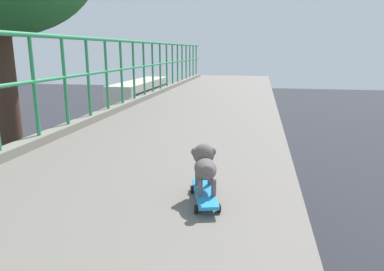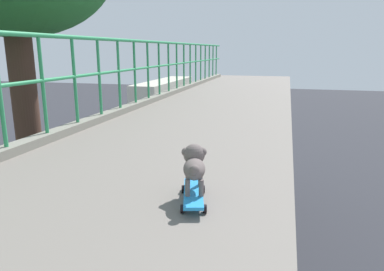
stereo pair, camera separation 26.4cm
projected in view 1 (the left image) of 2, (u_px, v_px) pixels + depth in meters
name	position (u px, v px, depth m)	size (l,w,h in m)	color
car_red_taxi_fifth	(59.00, 192.00, 14.19)	(1.92, 4.42, 1.51)	red
car_blue_sixth	(46.00, 157.00, 18.83)	(1.91, 4.32, 1.43)	#183F92
car_green_seventh	(130.00, 146.00, 21.29)	(1.97, 3.93, 1.35)	#1D6A3A
city_bus	(141.00, 96.00, 34.02)	(2.56, 11.62, 3.34)	beige
toy_skateboard	(205.00, 194.00, 2.64)	(0.29, 0.57, 0.08)	#2590DD
small_dog	(205.00, 163.00, 2.66)	(0.24, 0.42, 0.32)	#685B59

